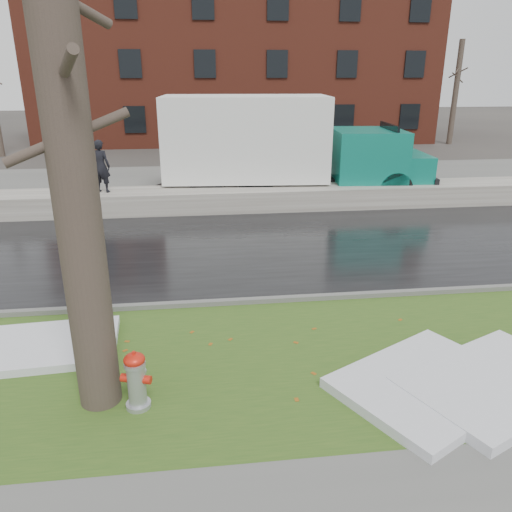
{
  "coord_description": "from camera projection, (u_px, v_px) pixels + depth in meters",
  "views": [
    {
      "loc": [
        -1.01,
        -8.3,
        4.53
      ],
      "look_at": [
        0.14,
        1.19,
        1.0
      ],
      "focal_mm": 35.0,
      "sensor_mm": 36.0,
      "label": 1
    }
  ],
  "objects": [
    {
      "name": "bg_tree_right",
      "position": [
        456.0,
        92.0,
        32.41
      ],
      "size": [
        1.4,
        1.62,
        6.5
      ],
      "color": "brown",
      "rests_on": "ground"
    },
    {
      "name": "bg_tree_center",
      "position": [
        114.0,
        92.0,
        31.8
      ],
      "size": [
        1.4,
        1.62,
        6.5
      ],
      "color": "brown",
      "rests_on": "ground"
    },
    {
      "name": "tree",
      "position": [
        69.0,
        143.0,
        6.01
      ],
      "size": [
        1.48,
        1.71,
        7.32
      ],
      "rotation": [
        0.0,
        0.0,
        -0.03
      ],
      "color": "brown",
      "rests_on": "verge"
    },
    {
      "name": "worker",
      "position": [
        101.0,
        166.0,
        16.45
      ],
      "size": [
        0.73,
        0.58,
        1.73
      ],
      "primitive_type": "imported",
      "rotation": [
        0.0,
        0.0,
        2.85
      ],
      "color": "black",
      "rests_on": "snowbank"
    },
    {
      "name": "box_truck",
      "position": [
        278.0,
        146.0,
        18.28
      ],
      "size": [
        11.38,
        3.33,
        3.77
      ],
      "rotation": [
        0.0,
        0.0,
        -0.08
      ],
      "color": "black",
      "rests_on": "ground"
    },
    {
      "name": "road",
      "position": [
        236.0,
        248.0,
        13.6
      ],
      "size": [
        60.0,
        7.0,
        0.03
      ],
      "primitive_type": "cube",
      "color": "black",
      "rests_on": "ground"
    },
    {
      "name": "snow_patch_far",
      "position": [
        51.0,
        345.0,
        8.59
      ],
      "size": [
        2.31,
        1.75,
        0.14
      ],
      "primitive_type": "cube",
      "rotation": [
        0.0,
        0.0,
        0.07
      ],
      "color": "silver",
      "rests_on": "verge"
    },
    {
      "name": "brick_building",
      "position": [
        234.0,
        65.0,
        35.84
      ],
      "size": [
        26.0,
        12.0,
        10.0
      ],
      "primitive_type": "cube",
      "color": "maroon",
      "rests_on": "ground"
    },
    {
      "name": "parking_lot",
      "position": [
        220.0,
        184.0,
        21.51
      ],
      "size": [
        60.0,
        9.0,
        0.03
      ],
      "primitive_type": "cube",
      "color": "slate",
      "rests_on": "ground"
    },
    {
      "name": "snow_patch_side",
      "position": [
        496.0,
        383.0,
        7.51
      ],
      "size": [
        3.29,
        2.8,
        0.18
      ],
      "primitive_type": "cube",
      "rotation": [
        0.0,
        0.0,
        0.43
      ],
      "color": "silver",
      "rests_on": "verge"
    },
    {
      "name": "curb",
      "position": [
        250.0,
        302.0,
        10.32
      ],
      "size": [
        60.0,
        0.15,
        0.14
      ],
      "primitive_type": "cube",
      "color": "slate",
      "rests_on": "ground"
    },
    {
      "name": "ground",
      "position": [
        256.0,
        328.0,
        9.41
      ],
      "size": [
        120.0,
        120.0,
        0.0
      ],
      "primitive_type": "plane",
      "color": "#47423D",
      "rests_on": "ground"
    },
    {
      "name": "snow_patch_near",
      "position": [
        429.0,
        385.0,
        7.49
      ],
      "size": [
        3.24,
        3.0,
        0.16
      ],
      "primitive_type": "cube",
      "rotation": [
        0.0,
        0.0,
        0.5
      ],
      "color": "silver",
      "rests_on": "verge"
    },
    {
      "name": "verge",
      "position": [
        265.0,
        363.0,
        8.24
      ],
      "size": [
        60.0,
        4.5,
        0.04
      ],
      "primitive_type": "cube",
      "color": "#2F511B",
      "rests_on": "ground"
    },
    {
      "name": "fire_hydrant",
      "position": [
        136.0,
        378.0,
        6.97
      ],
      "size": [
        0.45,
        0.41,
        0.9
      ],
      "rotation": [
        0.0,
        0.0,
        -0.28
      ],
      "color": "#A4A8AC",
      "rests_on": "verge"
    },
    {
      "name": "snowbank",
      "position": [
        226.0,
        199.0,
        17.39
      ],
      "size": [
        60.0,
        1.6,
        0.75
      ],
      "primitive_type": "cube",
      "color": "#BBB7AB",
      "rests_on": "ground"
    }
  ]
}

